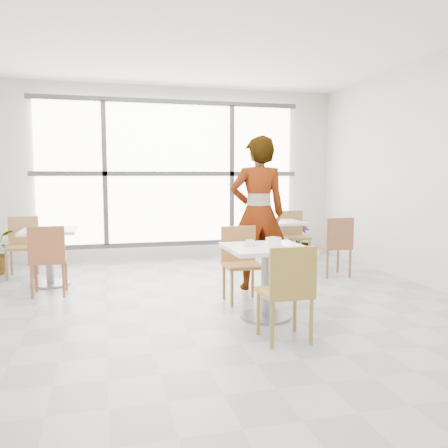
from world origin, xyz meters
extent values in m
plane|color=#9E9EA5|center=(0.00, 0.00, 0.00)|extent=(7.00, 7.00, 0.00)
plane|color=white|center=(0.00, 0.00, 3.00)|extent=(7.00, 7.00, 0.00)
plane|color=silver|center=(0.00, 3.50, 1.50)|extent=(6.00, 0.00, 6.00)
cube|color=white|center=(0.00, 3.44, 1.50)|extent=(4.40, 0.04, 2.40)
cube|color=#3F3F42|center=(0.00, 3.41, 1.50)|extent=(4.60, 0.05, 0.08)
cube|color=#3F3F42|center=(-1.10, 3.41, 1.50)|extent=(0.08, 0.05, 2.40)
cube|color=#3F3F42|center=(1.10, 3.41, 1.50)|extent=(0.08, 0.05, 2.40)
cube|color=#3F3F42|center=(0.00, 3.41, 0.28)|extent=(4.60, 0.05, 0.08)
cube|color=#3F3F42|center=(0.00, 3.41, 2.72)|extent=(4.60, 0.05, 0.08)
cube|color=white|center=(0.47, -0.21, 0.73)|extent=(0.80, 0.80, 0.04)
cylinder|color=gray|center=(0.47, -0.21, 0.35)|extent=(0.10, 0.10, 0.71)
cylinder|color=gray|center=(0.47, -0.21, 0.01)|extent=(0.52, 0.52, 0.03)
cube|color=olive|center=(0.41, -0.85, 0.43)|extent=(0.42, 0.42, 0.04)
cube|color=olive|center=(0.41, -1.04, 0.66)|extent=(0.42, 0.04, 0.42)
cylinder|color=olive|center=(0.59, -0.67, 0.21)|extent=(0.04, 0.04, 0.41)
cylinder|color=olive|center=(0.59, -1.03, 0.21)|extent=(0.04, 0.04, 0.41)
cylinder|color=olive|center=(0.23, -0.67, 0.21)|extent=(0.04, 0.04, 0.41)
cylinder|color=olive|center=(0.23, -1.03, 0.21)|extent=(0.04, 0.04, 0.41)
cube|color=#A46C38|center=(0.42, 0.45, 0.43)|extent=(0.42, 0.42, 0.04)
cube|color=#A46C38|center=(0.42, 0.64, 0.66)|extent=(0.42, 0.04, 0.42)
cylinder|color=#A46C38|center=(0.24, 0.27, 0.21)|extent=(0.04, 0.04, 0.41)
cylinder|color=#A46C38|center=(0.24, 0.63, 0.21)|extent=(0.04, 0.04, 0.41)
cylinder|color=#A46C38|center=(0.60, 0.27, 0.21)|extent=(0.04, 0.04, 0.41)
cylinder|color=#A46C38|center=(0.60, 0.63, 0.21)|extent=(0.04, 0.04, 0.41)
cylinder|color=white|center=(0.56, -0.18, 0.76)|extent=(0.21, 0.21, 0.01)
cylinder|color=white|center=(0.56, -0.18, 0.80)|extent=(0.16, 0.16, 0.07)
torus|color=white|center=(0.56, -0.18, 0.83)|extent=(0.16, 0.16, 0.01)
cylinder|color=beige|center=(0.56, -0.18, 0.80)|extent=(0.14, 0.14, 0.05)
cylinder|color=#EDE499|center=(0.55, -0.17, 0.84)|extent=(0.03, 0.03, 0.02)
cylinder|color=beige|center=(0.55, -0.14, 0.83)|extent=(0.03, 0.03, 0.01)
cylinder|color=beige|center=(0.57, -0.22, 0.83)|extent=(0.03, 0.03, 0.02)
cylinder|color=#F8F1A0|center=(0.55, -0.15, 0.83)|extent=(0.03, 0.03, 0.01)
cylinder|color=#ECE598|center=(0.55, -0.18, 0.83)|extent=(0.03, 0.03, 0.02)
cylinder|color=beige|center=(0.52, -0.18, 0.83)|extent=(0.03, 0.03, 0.02)
cylinder|color=beige|center=(0.52, -0.21, 0.83)|extent=(0.03, 0.03, 0.02)
cylinder|color=beige|center=(0.59, -0.17, 0.83)|extent=(0.03, 0.03, 0.02)
cylinder|color=#F8EFA0|center=(0.52, -0.15, 0.83)|extent=(0.03, 0.03, 0.01)
cylinder|color=beige|center=(0.53, -0.16, 0.83)|extent=(0.03, 0.03, 0.02)
cylinder|color=#EFE59A|center=(0.53, -0.16, 0.83)|extent=(0.03, 0.03, 0.02)
cylinder|color=beige|center=(0.57, -0.18, 0.83)|extent=(0.03, 0.03, 0.02)
cylinder|color=#F6EF9E|center=(0.58, -0.21, 0.84)|extent=(0.03, 0.03, 0.02)
cylinder|color=white|center=(0.30, -0.17, 0.75)|extent=(0.13, 0.13, 0.01)
cylinder|color=white|center=(0.30, -0.17, 0.79)|extent=(0.08, 0.08, 0.06)
torus|color=white|center=(0.34, -0.17, 0.79)|extent=(0.05, 0.01, 0.05)
cylinder|color=black|center=(0.30, -0.17, 0.81)|extent=(0.07, 0.07, 0.00)
cube|color=silver|center=(0.35, -0.19, 0.76)|extent=(0.09, 0.05, 0.00)
sphere|color=silver|center=(0.39, -0.18, 0.76)|extent=(0.02, 0.02, 0.02)
imported|color=black|center=(0.79, 1.02, 0.98)|extent=(0.76, 0.54, 1.97)
cube|color=white|center=(-1.85, 1.90, 0.73)|extent=(0.70, 0.70, 0.04)
cylinder|color=slate|center=(-1.85, 1.90, 0.35)|extent=(0.10, 0.10, 0.71)
cylinder|color=slate|center=(-1.85, 1.90, 0.01)|extent=(0.52, 0.52, 0.03)
cube|color=silver|center=(1.55, 2.22, 0.73)|extent=(0.70, 0.70, 0.04)
cylinder|color=slate|center=(1.55, 2.22, 0.35)|extent=(0.10, 0.10, 0.71)
cylinder|color=slate|center=(1.55, 2.22, 0.01)|extent=(0.52, 0.52, 0.03)
cube|color=brown|center=(-1.80, 1.36, 0.43)|extent=(0.42, 0.42, 0.04)
cube|color=brown|center=(-1.80, 1.17, 0.66)|extent=(0.42, 0.04, 0.42)
cylinder|color=brown|center=(-1.62, 1.54, 0.21)|extent=(0.04, 0.04, 0.41)
cylinder|color=brown|center=(-1.62, 1.18, 0.21)|extent=(0.04, 0.04, 0.41)
cylinder|color=brown|center=(-1.98, 1.54, 0.21)|extent=(0.04, 0.04, 0.41)
cylinder|color=brown|center=(-1.98, 1.18, 0.21)|extent=(0.04, 0.04, 0.41)
cube|color=#9B7547|center=(-2.29, 2.52, 0.43)|extent=(0.42, 0.42, 0.04)
cube|color=#9B7547|center=(-2.29, 2.71, 0.66)|extent=(0.42, 0.04, 0.42)
cylinder|color=#9B7547|center=(-2.47, 2.34, 0.21)|extent=(0.04, 0.04, 0.41)
cylinder|color=#9B7547|center=(-2.47, 2.70, 0.21)|extent=(0.04, 0.04, 0.41)
cylinder|color=#9B7547|center=(-2.11, 2.34, 0.21)|extent=(0.04, 0.04, 0.41)
cylinder|color=#9B7547|center=(-2.11, 2.70, 0.21)|extent=(0.04, 0.04, 0.41)
cube|color=brown|center=(2.11, 1.49, 0.43)|extent=(0.42, 0.42, 0.04)
cube|color=brown|center=(2.11, 1.30, 0.66)|extent=(0.42, 0.04, 0.42)
cylinder|color=brown|center=(2.29, 1.67, 0.21)|extent=(0.04, 0.04, 0.41)
cylinder|color=brown|center=(2.29, 1.31, 0.21)|extent=(0.04, 0.04, 0.41)
cylinder|color=brown|center=(1.93, 1.67, 0.21)|extent=(0.04, 0.04, 0.41)
cylinder|color=brown|center=(1.93, 1.31, 0.21)|extent=(0.04, 0.04, 0.41)
cube|color=olive|center=(1.98, 2.57, 0.43)|extent=(0.42, 0.42, 0.04)
cube|color=olive|center=(1.98, 2.76, 0.66)|extent=(0.42, 0.04, 0.42)
cylinder|color=olive|center=(1.80, 2.39, 0.21)|extent=(0.04, 0.04, 0.41)
cylinder|color=olive|center=(1.80, 2.75, 0.21)|extent=(0.04, 0.04, 0.41)
cylinder|color=olive|center=(2.16, 2.39, 0.21)|extent=(0.04, 0.04, 0.41)
cylinder|color=olive|center=(2.16, 2.75, 0.21)|extent=(0.04, 0.04, 0.41)
imported|color=#4F713B|center=(2.24, 3.00, 0.33)|extent=(0.45, 0.45, 0.66)
camera|label=1|loc=(-1.12, -4.64, 1.47)|focal=37.28mm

